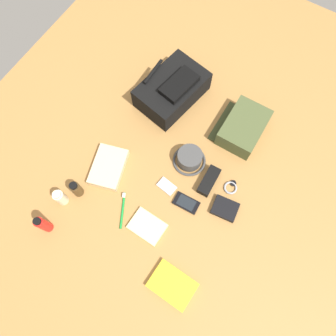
{
  "coord_description": "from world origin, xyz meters",
  "views": [
    {
      "loc": [
        -0.43,
        -0.26,
        1.42
      ],
      "look_at": [
        0.0,
        0.0,
        0.04
      ],
      "focal_mm": 34.47,
      "sensor_mm": 36.0,
      "label": 1
    }
  ],
  "objects_px": {
    "lotion_bottle": "(60,197)",
    "media_player": "(167,186)",
    "wallet": "(225,208)",
    "toothbrush": "(123,208)",
    "cell_phone": "(186,203)",
    "sunscreen_spray": "(43,224)",
    "wristwatch": "(231,187)",
    "toiletry_pouch": "(243,127)",
    "folded_towel": "(108,167)",
    "backpack": "(172,90)",
    "bucket_hat": "(190,158)",
    "notepad": "(147,226)",
    "sunglasses_case": "(209,181)",
    "paperback_novel": "(172,285)",
    "cologne_bottle": "(76,189)"
  },
  "relations": [
    {
      "from": "bucket_hat",
      "to": "notepad",
      "type": "height_order",
      "value": "bucket_hat"
    },
    {
      "from": "lotion_bottle",
      "to": "folded_towel",
      "type": "bearing_deg",
      "value": -20.56
    },
    {
      "from": "toiletry_pouch",
      "to": "wristwatch",
      "type": "height_order",
      "value": "toiletry_pouch"
    },
    {
      "from": "wallet",
      "to": "media_player",
      "type": "bearing_deg",
      "value": 92.19
    },
    {
      "from": "sunscreen_spray",
      "to": "bucket_hat",
      "type": "bearing_deg",
      "value": -31.91
    },
    {
      "from": "folded_towel",
      "to": "notepad",
      "type": "bearing_deg",
      "value": -114.36
    },
    {
      "from": "lotion_bottle",
      "to": "folded_towel",
      "type": "relative_size",
      "value": 0.52
    },
    {
      "from": "bucket_hat",
      "to": "wristwatch",
      "type": "relative_size",
      "value": 2.2
    },
    {
      "from": "wristwatch",
      "to": "toothbrush",
      "type": "bearing_deg",
      "value": 132.66
    },
    {
      "from": "sunscreen_spray",
      "to": "wallet",
      "type": "xyz_separation_m",
      "value": [
        0.48,
        -0.62,
        -0.06
      ]
    },
    {
      "from": "cologne_bottle",
      "to": "toothbrush",
      "type": "xyz_separation_m",
      "value": [
        0.04,
        -0.21,
        -0.04
      ]
    },
    {
      "from": "sunscreen_spray",
      "to": "sunglasses_case",
      "type": "distance_m",
      "value": 0.74
    },
    {
      "from": "wristwatch",
      "to": "sunscreen_spray",
      "type": "bearing_deg",
      "value": 134.07
    },
    {
      "from": "folded_towel",
      "to": "sunglasses_case",
      "type": "xyz_separation_m",
      "value": [
        0.18,
        -0.43,
        0.0
      ]
    },
    {
      "from": "toiletry_pouch",
      "to": "toothbrush",
      "type": "distance_m",
      "value": 0.68
    },
    {
      "from": "bucket_hat",
      "to": "media_player",
      "type": "relative_size",
      "value": 1.73
    },
    {
      "from": "bucket_hat",
      "to": "toothbrush",
      "type": "relative_size",
      "value": 1.04
    },
    {
      "from": "lotion_bottle",
      "to": "wallet",
      "type": "bearing_deg",
      "value": -61.84
    },
    {
      "from": "sunscreen_spray",
      "to": "toiletry_pouch",
      "type": "bearing_deg",
      "value": -30.63
    },
    {
      "from": "wallet",
      "to": "notepad",
      "type": "height_order",
      "value": "wallet"
    },
    {
      "from": "backpack",
      "to": "sunscreen_spray",
      "type": "relative_size",
      "value": 2.56
    },
    {
      "from": "notepad",
      "to": "backpack",
      "type": "bearing_deg",
      "value": 23.95
    },
    {
      "from": "sunscreen_spray",
      "to": "notepad",
      "type": "relative_size",
      "value": 0.98
    },
    {
      "from": "lotion_bottle",
      "to": "wristwatch",
      "type": "bearing_deg",
      "value": -54.12
    },
    {
      "from": "backpack",
      "to": "lotion_bottle",
      "type": "bearing_deg",
      "value": 169.09
    },
    {
      "from": "toiletry_pouch",
      "to": "paperback_novel",
      "type": "height_order",
      "value": "toiletry_pouch"
    },
    {
      "from": "cologne_bottle",
      "to": "folded_towel",
      "type": "distance_m",
      "value": 0.18
    },
    {
      "from": "lotion_bottle",
      "to": "folded_towel",
      "type": "xyz_separation_m",
      "value": [
        0.23,
        -0.09,
        -0.03
      ]
    },
    {
      "from": "media_player",
      "to": "wallet",
      "type": "height_order",
      "value": "wallet"
    },
    {
      "from": "wristwatch",
      "to": "paperback_novel",
      "type": "bearing_deg",
      "value": 178.7
    },
    {
      "from": "folded_towel",
      "to": "backpack",
      "type": "bearing_deg",
      "value": -6.01
    },
    {
      "from": "toiletry_pouch",
      "to": "media_player",
      "type": "relative_size",
      "value": 2.77
    },
    {
      "from": "sunscreen_spray",
      "to": "lotion_bottle",
      "type": "bearing_deg",
      "value": 9.06
    },
    {
      "from": "media_player",
      "to": "toothbrush",
      "type": "bearing_deg",
      "value": 148.71
    },
    {
      "from": "bucket_hat",
      "to": "notepad",
      "type": "distance_m",
      "value": 0.37
    },
    {
      "from": "backpack",
      "to": "media_player",
      "type": "distance_m",
      "value": 0.48
    },
    {
      "from": "bucket_hat",
      "to": "cell_phone",
      "type": "distance_m",
      "value": 0.21
    },
    {
      "from": "media_player",
      "to": "wristwatch",
      "type": "distance_m",
      "value": 0.29
    },
    {
      "from": "lotion_bottle",
      "to": "paperback_novel",
      "type": "relative_size",
      "value": 0.55
    },
    {
      "from": "backpack",
      "to": "toothbrush",
      "type": "distance_m",
      "value": 0.63
    },
    {
      "from": "toothbrush",
      "to": "wallet",
      "type": "relative_size",
      "value": 1.36
    },
    {
      "from": "lotion_bottle",
      "to": "sunglasses_case",
      "type": "xyz_separation_m",
      "value": [
        0.42,
        -0.52,
        -0.03
      ]
    },
    {
      "from": "sunscreen_spray",
      "to": "wristwatch",
      "type": "height_order",
      "value": "sunscreen_spray"
    },
    {
      "from": "cell_phone",
      "to": "sunglasses_case",
      "type": "bearing_deg",
      "value": -14.96
    },
    {
      "from": "backpack",
      "to": "folded_towel",
      "type": "distance_m",
      "value": 0.49
    },
    {
      "from": "bucket_hat",
      "to": "lotion_bottle",
      "type": "height_order",
      "value": "lotion_bottle"
    },
    {
      "from": "lotion_bottle",
      "to": "media_player",
      "type": "bearing_deg",
      "value": -50.84
    },
    {
      "from": "paperback_novel",
      "to": "wristwatch",
      "type": "relative_size",
      "value": 2.65
    },
    {
      "from": "notepad",
      "to": "folded_towel",
      "type": "xyz_separation_m",
      "value": [
        0.14,
        0.3,
        0.01
      ]
    },
    {
      "from": "toothbrush",
      "to": "cell_phone",
      "type": "bearing_deg",
      "value": -53.87
    }
  ]
}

